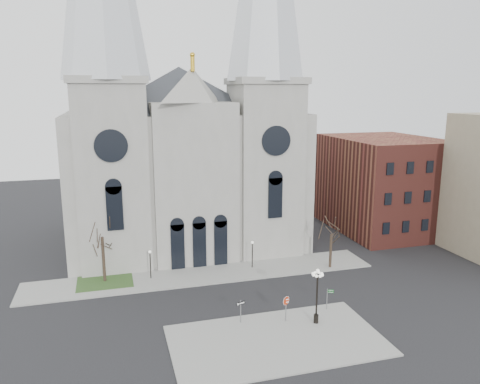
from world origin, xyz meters
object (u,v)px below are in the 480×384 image
object	(u,v)px
street_name_sign	(328,297)
globe_lamp	(317,289)
stop_sign	(286,303)
one_way_sign	(241,308)

from	to	relation	value
street_name_sign	globe_lamp	bearing A→B (deg)	-117.66
stop_sign	street_name_sign	bearing A→B (deg)	8.58
stop_sign	one_way_sign	distance (m)	4.16
stop_sign	street_name_sign	distance (m)	4.94
stop_sign	globe_lamp	world-z (taller)	globe_lamp
one_way_sign	street_name_sign	bearing A→B (deg)	-16.68
globe_lamp	street_name_sign	size ratio (longest dim) A/B	2.49
stop_sign	street_name_sign	world-z (taller)	stop_sign
stop_sign	street_name_sign	size ratio (longest dim) A/B	1.17
street_name_sign	stop_sign	bearing A→B (deg)	-148.84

